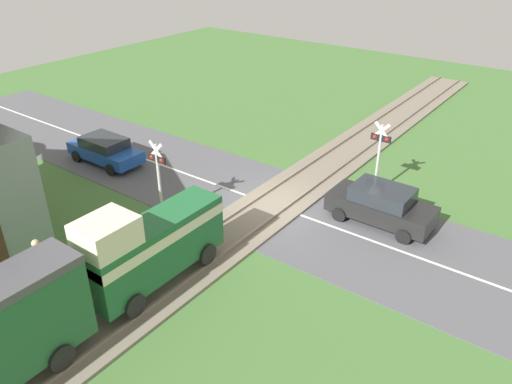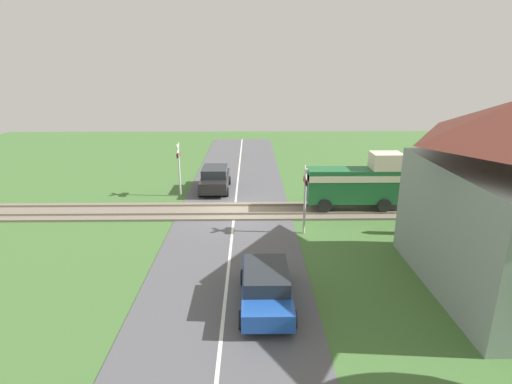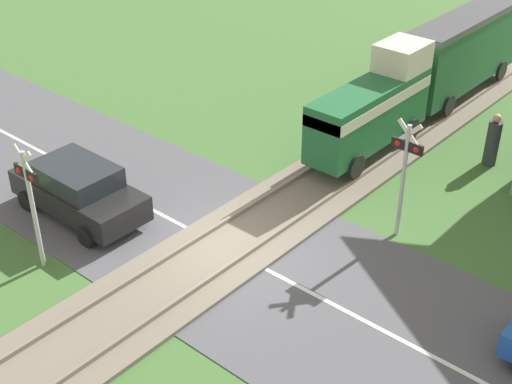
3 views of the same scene
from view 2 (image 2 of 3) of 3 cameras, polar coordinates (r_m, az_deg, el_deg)
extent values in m
plane|color=#426B33|center=(22.85, -3.10, -2.89)|extent=(60.00, 60.00, 0.00)
cube|color=#515156|center=(22.85, -3.10, -2.86)|extent=(48.00, 6.40, 0.02)
cube|color=silver|center=(22.85, -3.10, -2.83)|extent=(48.00, 0.12, 0.00)
cube|color=#756B5B|center=(22.83, -3.10, -2.74)|extent=(2.80, 48.00, 0.12)
cube|color=slate|center=(23.47, -3.04, -1.86)|extent=(0.10, 48.00, 0.12)
cube|color=slate|center=(22.12, -3.17, -3.09)|extent=(0.10, 48.00, 0.12)
cube|color=#1E6033|center=(23.07, 13.66, 0.94)|extent=(1.35, 5.14, 1.90)
cube|color=beige|center=(22.93, 13.75, 2.19)|extent=(1.37, 5.14, 0.36)
cube|color=beige|center=(23.23, 18.09, 4.25)|extent=(1.35, 1.65, 0.90)
cylinder|color=black|center=(23.67, 9.22, -0.78)|extent=(0.14, 0.76, 0.76)
cylinder|color=black|center=(22.33, 9.83, -1.93)|extent=(0.14, 0.76, 0.76)
cylinder|color=black|center=(24.46, 16.83, -0.72)|extent=(0.14, 0.76, 0.76)
cylinder|color=black|center=(23.16, 17.87, -1.82)|extent=(0.14, 0.76, 0.76)
cube|color=#235B33|center=(25.36, 27.76, 1.46)|extent=(1.35, 6.78, 2.40)
cube|color=#47474C|center=(25.07, 28.18, 4.35)|extent=(1.41, 6.78, 0.24)
cylinder|color=black|center=(25.35, 22.32, -0.67)|extent=(0.14, 0.76, 0.76)
cylinder|color=black|center=(24.10, 23.61, -1.73)|extent=(0.14, 0.76, 0.76)
cylinder|color=black|center=(27.35, 30.72, -0.58)|extent=(0.14, 0.76, 0.76)
cylinder|color=black|center=(26.19, 32.29, -1.55)|extent=(0.14, 0.76, 0.76)
cube|color=black|center=(26.79, -5.86, 1.60)|extent=(4.21, 1.75, 0.72)
cube|color=#23282D|center=(26.62, -5.91, 2.95)|extent=(2.32, 1.61, 0.58)
cylinder|color=black|center=(25.52, -4.14, 0.00)|extent=(0.60, 0.18, 0.60)
cylinder|color=black|center=(25.68, -8.03, -0.02)|extent=(0.60, 0.18, 0.60)
cylinder|color=black|center=(28.14, -3.84, 1.66)|extent=(0.60, 0.18, 0.60)
cylinder|color=black|center=(28.29, -7.37, 1.64)|extent=(0.60, 0.18, 0.60)
cube|color=#1E4CA8|center=(14.18, 1.43, -13.68)|extent=(4.10, 1.64, 0.59)
cube|color=#23282D|center=(13.91, 1.45, -11.77)|extent=(2.26, 1.51, 0.49)
cylinder|color=black|center=(15.48, -1.87, -12.08)|extent=(0.60, 0.18, 0.60)
cylinder|color=black|center=(15.53, 4.32, -12.01)|extent=(0.60, 0.18, 0.60)
cylinder|color=black|center=(13.22, -2.07, -17.77)|extent=(0.60, 0.18, 0.60)
cylinder|color=black|center=(13.29, 5.36, -17.65)|extent=(0.60, 0.18, 0.60)
cylinder|color=#B7B7B7|center=(25.67, -10.89, 2.97)|extent=(0.12, 0.12, 3.31)
cube|color=black|center=(25.43, -11.03, 5.27)|extent=(0.90, 0.08, 0.28)
sphere|color=red|center=(25.69, -10.93, 5.40)|extent=(0.18, 0.18, 0.18)
sphere|color=red|center=(25.17, -11.13, 5.14)|extent=(0.18, 0.18, 0.18)
cube|color=silver|center=(25.36, -11.07, 6.04)|extent=(0.72, 0.04, 0.72)
cube|color=silver|center=(25.36, -11.07, 6.04)|extent=(0.72, 0.04, 0.72)
cylinder|color=#B7B7B7|center=(19.57, 6.98, -1.39)|extent=(0.12, 0.12, 3.31)
cube|color=black|center=(19.26, 7.10, 1.59)|extent=(0.90, 0.08, 0.28)
sphere|color=red|center=(19.00, 7.21, 1.37)|extent=(0.18, 0.18, 0.18)
sphere|color=red|center=(19.52, 6.99, 1.81)|extent=(0.18, 0.18, 0.18)
cube|color=silver|center=(19.17, 7.14, 2.58)|extent=(0.72, 0.04, 0.72)
cube|color=silver|center=(19.17, 7.14, 2.58)|extent=(0.72, 0.04, 0.72)
cube|color=gray|center=(16.80, 31.48, -4.81)|extent=(7.60, 4.61, 4.60)
cube|color=#472D1E|center=(20.30, 25.40, -4.12)|extent=(0.06, 1.10, 2.10)
cylinder|color=#333338|center=(21.12, 21.53, -3.73)|extent=(0.43, 0.43, 1.48)
sphere|color=tan|center=(20.84, 21.79, -1.49)|extent=(0.27, 0.27, 0.27)
camera|label=1|loc=(35.21, 25.29, 20.54)|focal=35.00mm
camera|label=3|loc=(16.48, -53.03, 22.29)|focal=50.00mm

